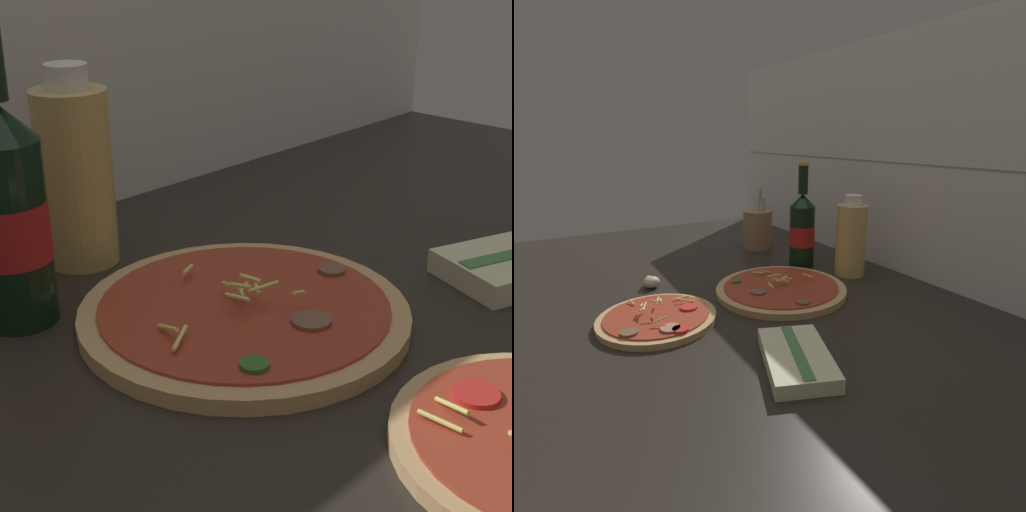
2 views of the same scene
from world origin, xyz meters
The scene contains 4 objects.
counter_slab centered at (0.00, 0.00, 1.25)cm, with size 160.00×90.00×2.50cm.
pizza_far centered at (0.97, 11.28, 3.35)cm, with size 29.14×29.14×4.44cm.
beer_bottle centered at (-12.34, 25.95, 12.65)cm, with size 6.68×6.68×27.55cm.
oil_bottle centered at (-0.90, 32.85, 11.79)cm, with size 7.53×7.53×20.20cm.
Camera 1 is at (-42.96, -31.44, 35.55)cm, focal length 55.00 mm.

